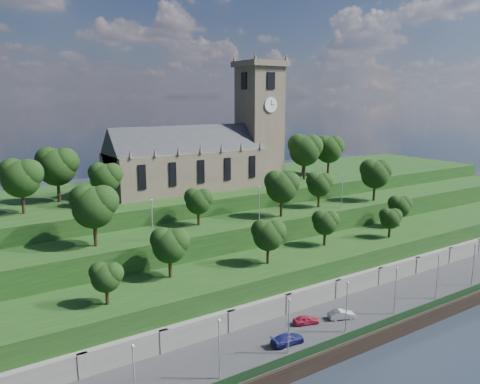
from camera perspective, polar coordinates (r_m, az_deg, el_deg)
ground at (r=69.23m, az=15.41°, el=-17.99°), size 320.00×320.00×0.00m
promenade at (r=72.34m, az=11.79°, el=-15.55°), size 160.00×12.00×2.00m
quay_wall at (r=68.67m, az=15.49°, el=-17.20°), size 160.00×0.50×2.20m
fence at (r=68.35m, az=15.14°, el=-15.90°), size 160.00×0.10×1.20m
retaining_wall at (r=75.58m, az=8.59°, el=-12.94°), size 160.00×2.10×5.00m
embankment_lower at (r=79.22m, az=5.69°, el=-10.51°), size 160.00×12.00×8.00m
embankment_upper at (r=86.83m, az=1.17°, el=-7.05°), size 160.00×10.00×12.00m
hilltop at (r=103.75m, az=-5.33°, el=-3.13°), size 160.00×32.00×15.00m
church at (r=97.88m, az=-3.99°, el=4.96°), size 38.60×12.35×27.60m
trees_lower at (r=76.34m, az=5.32°, el=-4.61°), size 65.00×8.35×7.41m
trees_upper at (r=84.06m, az=2.80°, el=0.60°), size 65.38×8.14×9.27m
trees_hilltop at (r=97.85m, az=-2.47°, el=4.38°), size 75.74×15.62×10.50m
lamp_posts_promenade at (r=66.57m, az=12.88°, el=-13.04°), size 60.36×0.36×7.36m
lamp_posts_upper at (r=81.82m, az=2.37°, el=-1.06°), size 40.36×0.36×6.52m
car_left at (r=69.33m, az=8.06°, el=-15.16°), size 3.99×2.58×1.26m
car_middle at (r=71.64m, az=12.28°, el=-14.38°), size 4.18×2.73×1.30m
car_right at (r=64.08m, az=5.80°, el=-17.42°), size 4.82×2.23×1.36m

